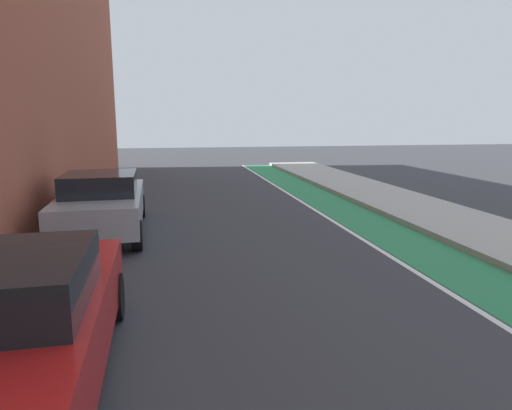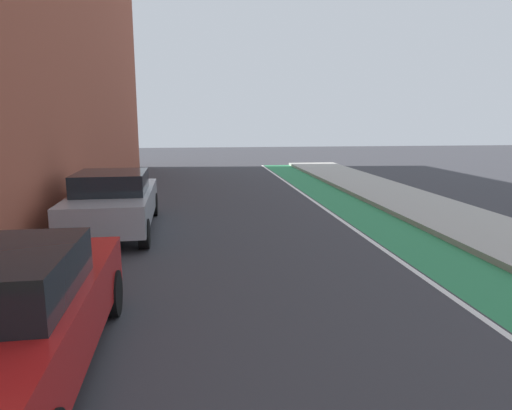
{
  "view_description": "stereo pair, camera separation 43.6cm",
  "coord_description": "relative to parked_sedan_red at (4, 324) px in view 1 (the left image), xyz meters",
  "views": [
    {
      "loc": [
        -1.69,
        5.83,
        2.77
      ],
      "look_at": [
        -0.3,
        13.06,
        1.38
      ],
      "focal_mm": 31.39,
      "sensor_mm": 36.0,
      "label": 1
    },
    {
      "loc": [
        -1.26,
        5.76,
        2.77
      ],
      "look_at": [
        -0.3,
        13.06,
        1.38
      ],
      "focal_mm": 31.39,
      "sensor_mm": 36.0,
      "label": 2
    }
  ],
  "objects": [
    {
      "name": "sidewalk_right",
      "position": [
        9.21,
        5.29,
        -0.72
      ],
      "size": [
        2.85,
        35.31,
        0.14
      ],
      "primitive_type": "cube",
      "color": "#A8A59E",
      "rests_on": "ground"
    },
    {
      "name": "bike_lane_paint",
      "position": [
        6.99,
        5.29,
        -0.79
      ],
      "size": [
        1.6,
        35.31,
        0.0
      ],
      "primitive_type": "cube",
      "color": "#2D8451",
      "rests_on": "ground"
    },
    {
      "name": "ground_plane",
      "position": [
        3.37,
        3.29,
        -0.79
      ],
      "size": [
        77.67,
        77.67,
        0.0
      ],
      "primitive_type": "plane",
      "color": "#38383D"
    },
    {
      "name": "lane_divider_stripe",
      "position": [
        6.09,
        5.29,
        -0.78
      ],
      "size": [
        0.12,
        35.31,
        0.0
      ],
      "primitive_type": "cube",
      "color": "white",
      "rests_on": "ground"
    },
    {
      "name": "parked_sedan_red",
      "position": [
        0.0,
        0.0,
        0.0
      ],
      "size": [
        2.09,
        4.35,
        1.53
      ],
      "color": "red",
      "rests_on": "ground"
    },
    {
      "name": "parked_sedan_silver",
      "position": [
        0.0,
        6.79,
        0.0
      ],
      "size": [
        2.07,
        4.68,
        1.53
      ],
      "color": "#9EA0A8",
      "rests_on": "ground"
    }
  ]
}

